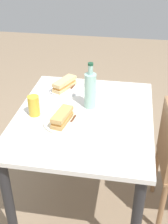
{
  "coord_description": "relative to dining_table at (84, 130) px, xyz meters",
  "views": [
    {
      "loc": [
        1.55,
        0.26,
        1.75
      ],
      "look_at": [
        0.0,
        0.0,
        0.78
      ],
      "focal_mm": 47.29,
      "sensor_mm": 36.0,
      "label": 1
    }
  ],
  "objects": [
    {
      "name": "knife_near",
      "position": [
        0.12,
        -0.06,
        0.14
      ],
      "size": [
        0.18,
        0.04,
        0.01
      ],
      "color": "silver",
      "rests_on": "plate_near"
    },
    {
      "name": "paper_napkin",
      "position": [
        -0.22,
        0.28,
        0.12
      ],
      "size": [
        0.18,
        0.18,
        0.0
      ],
      "primitive_type": "cube",
      "rotation": [
        0.0,
        0.0,
        0.31
      ],
      "color": "white",
      "rests_on": "dining_table"
    },
    {
      "name": "dining_table",
      "position": [
        0.0,
        0.0,
        0.0
      ],
      "size": [
        1.03,
        0.86,
        0.76
      ],
      "color": "silver",
      "rests_on": "ground"
    },
    {
      "name": "baguette_sandwich_near",
      "position": [
        0.12,
        -0.11,
        0.17
      ],
      "size": [
        0.2,
        0.1,
        0.07
      ],
      "color": "tan",
      "rests_on": "plate_near"
    },
    {
      "name": "water_bottle",
      "position": [
        -0.1,
        0.02,
        0.25
      ],
      "size": [
        0.08,
        0.08,
        0.31
      ],
      "color": "#99C6B7",
      "rests_on": "dining_table"
    },
    {
      "name": "plate_near",
      "position": [
        0.12,
        -0.11,
        0.13
      ],
      "size": [
        0.23,
        0.23,
        0.01
      ],
      "primitive_type": "cylinder",
      "color": "silver",
      "rests_on": "dining_table"
    },
    {
      "name": "ground_plane",
      "position": [
        0.0,
        0.0,
        -0.64
      ],
      "size": [
        8.0,
        8.0,
        0.0
      ],
      "primitive_type": "plane",
      "color": "#8C755B"
    },
    {
      "name": "beer_glass",
      "position": [
        0.05,
        -0.31,
        0.19
      ],
      "size": [
        0.07,
        0.07,
        0.13
      ],
      "primitive_type": "cylinder",
      "color": "gold",
      "rests_on": "dining_table"
    },
    {
      "name": "knife_far",
      "position": [
        -0.3,
        -0.15,
        0.14
      ],
      "size": [
        0.18,
        0.04,
        0.01
      ],
      "color": "silver",
      "rests_on": "plate_far"
    },
    {
      "name": "baguette_sandwich_far",
      "position": [
        -0.31,
        -0.19,
        0.17
      ],
      "size": [
        0.22,
        0.15,
        0.07
      ],
      "color": "#DBB77A",
      "rests_on": "plate_far"
    },
    {
      "name": "plate_far",
      "position": [
        -0.31,
        -0.19,
        0.13
      ],
      "size": [
        0.23,
        0.23,
        0.01
      ],
      "primitive_type": "cylinder",
      "color": "white",
      "rests_on": "dining_table"
    }
  ]
}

